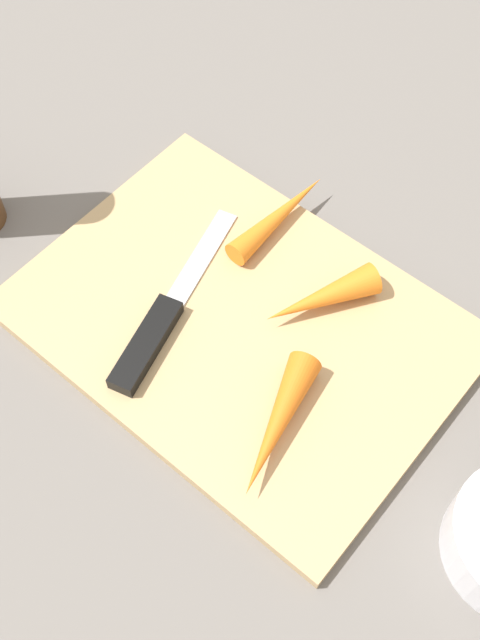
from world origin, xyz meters
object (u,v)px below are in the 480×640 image
Objects in this scene: cutting_board at (240,324)px; carrot_longest at (277,425)px; knife at (154,332)px; carrot_medium at (279,216)px; carrot_shortest at (321,298)px.

cutting_board is 0.11m from carrot_longest.
cutting_board is at bearing -53.03° from knife.
carrot_longest reaches higher than cutting_board.
carrot_longest reaches higher than carrot_medium.
knife is 0.13m from carrot_longest.
knife is 1.68× the size of carrot_medium.
cutting_board is at bearing -13.58° from carrot_shortest.
carrot_shortest is 0.85× the size of carrot_medium.
carrot_medium reaches higher than cutting_board.
carrot_longest is at bearing -139.79° from carrot_medium.
knife is (0.04, 0.06, 0.01)m from cutting_board.
knife is 1.99× the size of carrot_shortest.
carrot_medium is at bearing -94.18° from carrot_shortest.
carrot_medium is 0.99× the size of carrot_longest.
carrot_shortest is at bearing -117.95° from carrot_medium.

